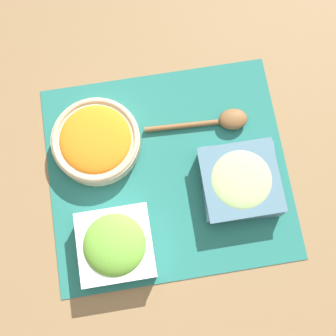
# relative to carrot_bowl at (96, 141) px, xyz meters

# --- Properties ---
(ground_plane) EXTENTS (3.00, 3.00, 0.00)m
(ground_plane) POSITION_rel_carrot_bowl_xyz_m (-0.14, 0.09, -0.03)
(ground_plane) COLOR olive
(placemat) EXTENTS (0.52, 0.47, 0.00)m
(placemat) POSITION_rel_carrot_bowl_xyz_m (-0.14, 0.09, -0.03)
(placemat) COLOR #236B60
(placemat) RESTS_ON ground_plane
(carrot_bowl) EXTENTS (0.19, 0.19, 0.05)m
(carrot_bowl) POSITION_rel_carrot_bowl_xyz_m (0.00, 0.00, 0.00)
(carrot_bowl) COLOR #C6B28E
(carrot_bowl) RESTS_ON placemat
(lettuce_bowl) EXTENTS (0.15, 0.15, 0.07)m
(lettuce_bowl) POSITION_rel_carrot_bowl_xyz_m (-0.01, 0.23, 0.01)
(lettuce_bowl) COLOR white
(lettuce_bowl) RESTS_ON placemat
(cucumber_bowl) EXTENTS (0.17, 0.17, 0.06)m
(cucumber_bowl) POSITION_rel_carrot_bowl_xyz_m (-0.29, 0.14, 0.00)
(cucumber_bowl) COLOR slate
(cucumber_bowl) RESTS_ON placemat
(wooden_spoon) EXTENTS (0.23, 0.05, 0.03)m
(wooden_spoon) POSITION_rel_carrot_bowl_xyz_m (-0.28, -0.01, -0.02)
(wooden_spoon) COLOR brown
(wooden_spoon) RESTS_ON placemat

